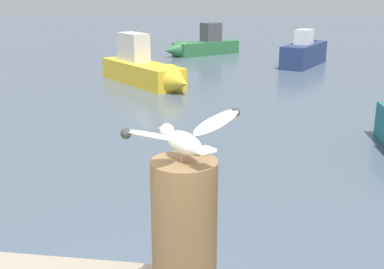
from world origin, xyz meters
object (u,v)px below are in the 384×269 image
boat_green (199,46)px  mooring_post (184,238)px  boat_yellow (147,70)px  boat_navy (307,52)px  seagull (183,136)px

boat_green → mooring_post: bearing=-82.8°
boat_yellow → boat_navy: size_ratio=1.00×
seagull → boat_navy: size_ratio=0.13×
seagull → boat_green: size_ratio=0.11×
boat_yellow → boat_navy: boat_yellow is taller
seagull → boat_yellow: seagull is taller
boat_yellow → boat_green: (0.72, 7.99, -0.05)m
mooring_post → boat_yellow: mooring_post is taller
mooring_post → boat_green: 21.92m
mooring_post → seagull: 0.50m
boat_navy → boat_green: boat_green is taller
seagull → boat_navy: (2.19, 19.20, -1.93)m
boat_yellow → boat_green: 8.02m
seagull → boat_navy: seagull is taller
mooring_post → boat_yellow: (-3.48, 13.70, -1.46)m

